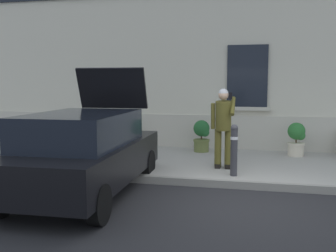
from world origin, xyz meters
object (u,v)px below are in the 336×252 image
Objects in this scene: bollard_near_person at (234,148)px; person_on_phone at (223,123)px; planter_cream at (297,138)px; hatchback_car_black at (85,151)px; planter_olive at (202,135)px; planter_terracotta at (119,131)px.

bollard_near_person is 0.60× the size of person_on_phone.
planter_cream is (1.43, 2.52, -0.11)m from bollard_near_person.
hatchback_car_black is 4.77× the size of planter_olive.
planter_cream is (4.00, 3.96, -0.19)m from hatchback_car_black.
bollard_near_person is 1.22× the size of planter_olive.
planter_olive is 1.00× the size of planter_cream.
hatchback_car_black is at bearing -135.28° from planter_cream.
hatchback_car_black reaches higher than person_on_phone.
planter_terracotta is at bearing 174.27° from planter_olive.
hatchback_car_black is 4.32m from planter_olive.
hatchback_car_black is at bearing -78.14° from planter_terracotta.
hatchback_car_black reaches higher than bollard_near_person.
planter_olive and planter_cream have the same top height.
person_on_phone is at bearing -35.03° from planter_terracotta.
person_on_phone is 2.03× the size of planter_cream.
hatchback_car_black is at bearing -122.81° from person_on_phone.
bollard_near_person is (2.57, 1.44, -0.09)m from hatchback_car_black.
planter_olive is at bearing 68.97° from hatchback_car_black.
planter_olive is at bearing 125.91° from person_on_phone.
planter_cream is at bearing -3.71° from planter_terracotta.
hatchback_car_black is 4.37m from planter_terracotta.
hatchback_car_black reaches higher than planter_terracotta.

